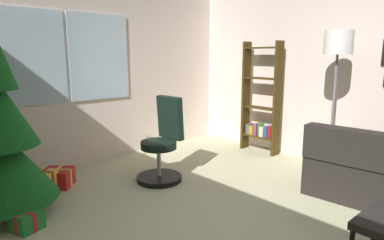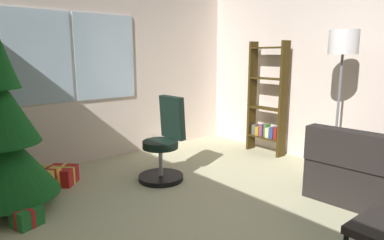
{
  "view_description": "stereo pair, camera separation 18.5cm",
  "coord_description": "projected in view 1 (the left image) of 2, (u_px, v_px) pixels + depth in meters",
  "views": [
    {
      "loc": [
        -2.19,
        -1.56,
        1.54
      ],
      "look_at": [
        0.24,
        1.08,
        0.84
      ],
      "focal_mm": 31.28,
      "sensor_mm": 36.0,
      "label": 1
    },
    {
      "loc": [
        -2.05,
        -1.68,
        1.54
      ],
      "look_at": [
        0.24,
        1.08,
        0.84
      ],
      "focal_mm": 31.28,
      "sensor_mm": 36.0,
      "label": 2
    }
  ],
  "objects": [
    {
      "name": "wall_back_with_windows",
      "position": [
        89.0,
        67.0,
        4.75
      ],
      "size": [
        4.74,
        0.12,
        2.74
      ],
      "color": "beige",
      "rests_on": "ground_plane"
    },
    {
      "name": "wall_right_with_frames",
      "position": [
        377.0,
        69.0,
        4.22
      ],
      "size": [
        0.12,
        5.84,
        2.74
      ],
      "color": "beige",
      "rests_on": "ground_plane"
    },
    {
      "name": "gift_box_red",
      "position": [
        58.0,
        178.0,
        3.97
      ],
      "size": [
        0.43,
        0.43,
        0.22
      ],
      "color": "red",
      "rests_on": "ground_plane"
    },
    {
      "name": "gift_box_green",
      "position": [
        27.0,
        221.0,
        2.98
      ],
      "size": [
        0.28,
        0.26,
        0.18
      ],
      "color": "#1E722D",
      "rests_on": "ground_plane"
    },
    {
      "name": "gift_box_gold",
      "position": [
        43.0,
        182.0,
        3.77
      ],
      "size": [
        0.36,
        0.36,
        0.26
      ],
      "color": "gold",
      "rests_on": "ground_plane"
    },
    {
      "name": "gift_box_blue",
      "position": [
        32.0,
        186.0,
        3.82
      ],
      "size": [
        0.36,
        0.32,
        0.15
      ],
      "color": "#2D4C99",
      "rests_on": "ground_plane"
    },
    {
      "name": "office_chair",
      "position": [
        162.0,
        148.0,
        4.14
      ],
      "size": [
        0.56,
        0.56,
        1.04
      ],
      "color": "black",
      "rests_on": "ground_plane"
    },
    {
      "name": "bookshelf",
      "position": [
        261.0,
        105.0,
        5.29
      ],
      "size": [
        0.18,
        0.64,
        1.75
      ],
      "color": "#392A0E",
      "rests_on": "ground_plane"
    },
    {
      "name": "floor_lamp",
      "position": [
        337.0,
        55.0,
        3.98
      ],
      "size": [
        0.33,
        0.33,
        1.83
      ],
      "color": "slate",
      "rests_on": "ground_plane"
    }
  ]
}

